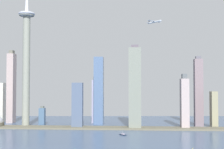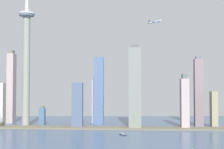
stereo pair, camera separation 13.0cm
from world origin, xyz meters
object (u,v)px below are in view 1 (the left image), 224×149
(skyscraper_0, at_px, (77,105))
(boat_3, at_px, (123,135))
(skyscraper_9, at_px, (198,92))
(channel_buoy_0, at_px, (193,149))
(skyscraper_5, at_px, (185,103))
(skyscraper_6, at_px, (96,101))
(skyscraper_7, at_px, (2,102))
(skyscraper_4, at_px, (135,88))
(observation_tower, at_px, (26,53))
(channel_buoy_2, at_px, (75,149))
(skyscraper_3, at_px, (99,91))
(skyscraper_2, at_px, (42,116))
(airplane, at_px, (155,22))
(skyscraper_1, at_px, (11,87))
(skyscraper_8, at_px, (214,109))

(skyscraper_0, relative_size, boat_3, 6.18)
(skyscraper_9, xyz_separation_m, boat_3, (-169.97, -153.03, -77.66))
(skyscraper_0, xyz_separation_m, channel_buoy_0, (209.78, -224.54, -48.90))
(skyscraper_5, xyz_separation_m, skyscraper_6, (-207.26, 102.80, -0.77))
(skyscraper_6, relative_size, skyscraper_7, 1.14)
(skyscraper_4, height_order, skyscraper_9, skyscraper_4)
(observation_tower, distance_m, skyscraper_0, 171.81)
(skyscraper_0, xyz_separation_m, skyscraper_7, (-218.43, 111.90, 0.52))
(skyscraper_5, relative_size, channel_buoy_2, 62.84)
(skyscraper_7, xyz_separation_m, skyscraper_9, (491.75, -53.82, 28.41))
(skyscraper_9, height_order, boat_3, skyscraper_9)
(skyscraper_4, bearing_deg, skyscraper_3, 136.10)
(skyscraper_4, xyz_separation_m, channel_buoy_2, (-86.86, -234.84, -87.83))
(skyscraper_2, height_order, skyscraper_9, skyscraper_9)
(skyscraper_7, height_order, airplane, airplane)
(skyscraper_7, height_order, channel_buoy_2, skyscraper_7)
(skyscraper_1, height_order, skyscraper_3, skyscraper_1)
(skyscraper_0, xyz_separation_m, skyscraper_9, (273.32, 58.08, 28.92))
(skyscraper_2, bearing_deg, skyscraper_5, -6.38)
(skyscraper_4, relative_size, skyscraper_9, 1.12)
(skyscraper_8, bearing_deg, skyscraper_1, 172.47)
(observation_tower, bearing_deg, skyscraper_3, 20.63)
(skyscraper_8, relative_size, skyscraper_9, 0.50)
(boat_3, bearing_deg, skyscraper_8, 86.51)
(skyscraper_3, distance_m, boat_3, 202.22)
(skyscraper_1, xyz_separation_m, skyscraper_5, (421.31, -86.98, -32.85))
(observation_tower, bearing_deg, skyscraper_7, 135.80)
(skyscraper_3, relative_size, channel_buoy_0, 80.98)
(skyscraper_5, bearing_deg, skyscraper_2, 173.62)
(skyscraper_0, bearing_deg, observation_tower, 171.45)
(observation_tower, distance_m, channel_buoy_0, 444.47)
(skyscraper_1, xyz_separation_m, skyscraper_4, (313.47, -102.66, -0.23))
(skyscraper_1, bearing_deg, skyscraper_8, -7.53)
(channel_buoy_2, bearing_deg, skyscraper_2, 114.63)
(observation_tower, height_order, channel_buoy_2, observation_tower)
(observation_tower, bearing_deg, airplane, -19.15)
(skyscraper_8, bearing_deg, skyscraper_7, 171.30)
(skyscraper_7, bearing_deg, boat_3, -32.73)
(skyscraper_1, distance_m, skyscraper_9, 462.49)
(skyscraper_8, bearing_deg, boat_3, -147.31)
(skyscraper_5, bearing_deg, observation_tower, 178.64)
(observation_tower, relative_size, skyscraper_8, 4.66)
(observation_tower, bearing_deg, skyscraper_1, 129.68)
(skyscraper_2, xyz_separation_m, skyscraper_9, (365.70, 11.66, 57.66))
(skyscraper_0, bearing_deg, skyscraper_1, 152.65)
(skyscraper_1, relative_size, skyscraper_3, 1.12)
(skyscraper_7, relative_size, airplane, 3.52)
(skyscraper_3, xyz_separation_m, skyscraper_6, (-11.61, 33.97, -26.23))
(skyscraper_7, height_order, skyscraper_9, skyscraper_9)
(skyscraper_1, height_order, skyscraper_7, skyscraper_1)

